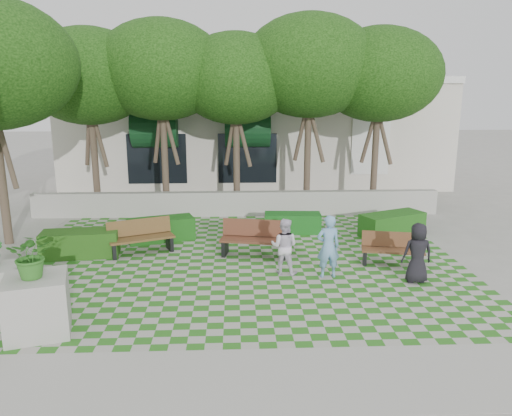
{
  "coord_description": "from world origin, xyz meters",
  "views": [
    {
      "loc": [
        -0.09,
        -11.9,
        4.61
      ],
      "look_at": [
        0.5,
        1.5,
        1.4
      ],
      "focal_mm": 35.0,
      "sensor_mm": 36.0,
      "label": 1
    }
  ],
  "objects_px": {
    "person_blue": "(328,246)",
    "hedge_east": "(392,224)",
    "hedge_west": "(80,244)",
    "person_white": "(284,246)",
    "bench_mid": "(255,239)",
    "hedge_midright": "(293,223)",
    "planter_front": "(36,293)",
    "bench_west": "(141,237)",
    "hedge_midleft": "(161,229)",
    "bench_east": "(393,250)",
    "person_dark": "(417,253)"
  },
  "relations": [
    {
      "from": "person_white",
      "to": "hedge_west",
      "type": "bearing_deg",
      "value": 3.04
    },
    {
      "from": "bench_mid",
      "to": "hedge_midright",
      "type": "bearing_deg",
      "value": 71.02
    },
    {
      "from": "person_dark",
      "to": "hedge_east",
      "type": "bearing_deg",
      "value": -99.62
    },
    {
      "from": "bench_west",
      "to": "hedge_midleft",
      "type": "relative_size",
      "value": 0.96
    },
    {
      "from": "bench_east",
      "to": "hedge_east",
      "type": "distance_m",
      "value": 2.79
    },
    {
      "from": "hedge_midright",
      "to": "person_white",
      "type": "height_order",
      "value": "person_white"
    },
    {
      "from": "hedge_midright",
      "to": "person_blue",
      "type": "bearing_deg",
      "value": -84.19
    },
    {
      "from": "bench_mid",
      "to": "person_white",
      "type": "xyz_separation_m",
      "value": [
        0.68,
        -1.43,
        0.24
      ]
    },
    {
      "from": "hedge_west",
      "to": "person_white",
      "type": "distance_m",
      "value": 5.84
    },
    {
      "from": "hedge_west",
      "to": "person_white",
      "type": "relative_size",
      "value": 1.45
    },
    {
      "from": "hedge_midright",
      "to": "hedge_midleft",
      "type": "height_order",
      "value": "hedge_midleft"
    },
    {
      "from": "bench_mid",
      "to": "person_white",
      "type": "relative_size",
      "value": 1.38
    },
    {
      "from": "planter_front",
      "to": "person_dark",
      "type": "bearing_deg",
      "value": 15.38
    },
    {
      "from": "hedge_midleft",
      "to": "hedge_midright",
      "type": "bearing_deg",
      "value": 9.49
    },
    {
      "from": "person_white",
      "to": "person_dark",
      "type": "bearing_deg",
      "value": -173.99
    },
    {
      "from": "bench_west",
      "to": "hedge_east",
      "type": "height_order",
      "value": "bench_west"
    },
    {
      "from": "hedge_midright",
      "to": "hedge_west",
      "type": "xyz_separation_m",
      "value": [
        -6.26,
        -2.15,
        0.05
      ]
    },
    {
      "from": "bench_mid",
      "to": "hedge_midleft",
      "type": "xyz_separation_m",
      "value": [
        -2.87,
        1.61,
        -0.13
      ]
    },
    {
      "from": "hedge_east",
      "to": "hedge_midleft",
      "type": "relative_size",
      "value": 1.05
    },
    {
      "from": "hedge_midleft",
      "to": "bench_west",
      "type": "bearing_deg",
      "value": -107.63
    },
    {
      "from": "person_blue",
      "to": "bench_west",
      "type": "bearing_deg",
      "value": -27.94
    },
    {
      "from": "hedge_midleft",
      "to": "hedge_west",
      "type": "distance_m",
      "value": 2.51
    },
    {
      "from": "planter_front",
      "to": "hedge_west",
      "type": "bearing_deg",
      "value": 96.84
    },
    {
      "from": "hedge_west",
      "to": "person_blue",
      "type": "height_order",
      "value": "person_blue"
    },
    {
      "from": "hedge_west",
      "to": "planter_front",
      "type": "distance_m",
      "value": 4.64
    },
    {
      "from": "hedge_east",
      "to": "person_white",
      "type": "height_order",
      "value": "person_white"
    },
    {
      "from": "bench_mid",
      "to": "person_blue",
      "type": "bearing_deg",
      "value": -33.67
    },
    {
      "from": "bench_west",
      "to": "hedge_midleft",
      "type": "xyz_separation_m",
      "value": [
        0.39,
        1.24,
        -0.11
      ]
    },
    {
      "from": "hedge_midleft",
      "to": "person_dark",
      "type": "bearing_deg",
      "value": -29.28
    },
    {
      "from": "hedge_midright",
      "to": "hedge_midleft",
      "type": "distance_m",
      "value": 4.26
    },
    {
      "from": "person_blue",
      "to": "person_white",
      "type": "xyz_separation_m",
      "value": [
        -1.07,
        0.3,
        -0.08
      ]
    },
    {
      "from": "bench_east",
      "to": "person_white",
      "type": "xyz_separation_m",
      "value": [
        -2.98,
        -0.55,
        0.31
      ]
    },
    {
      "from": "person_white",
      "to": "hedge_midleft",
      "type": "bearing_deg",
      "value": -21.63
    },
    {
      "from": "person_blue",
      "to": "hedge_midright",
      "type": "bearing_deg",
      "value": -89.3
    },
    {
      "from": "person_blue",
      "to": "bench_mid",
      "type": "bearing_deg",
      "value": -49.9
    },
    {
      "from": "person_blue",
      "to": "hedge_east",
      "type": "bearing_deg",
      "value": -133.01
    },
    {
      "from": "bench_east",
      "to": "bench_mid",
      "type": "bearing_deg",
      "value": 178.66
    },
    {
      "from": "hedge_east",
      "to": "planter_front",
      "type": "xyz_separation_m",
      "value": [
        -8.86,
        -6.21,
        0.45
      ]
    },
    {
      "from": "person_white",
      "to": "bench_west",
      "type": "bearing_deg",
      "value": -5.65
    },
    {
      "from": "bench_west",
      "to": "bench_east",
      "type": "bearing_deg",
      "value": -33.42
    },
    {
      "from": "hedge_east",
      "to": "hedge_midright",
      "type": "xyz_separation_m",
      "value": [
        -3.15,
        0.52,
        -0.05
      ]
    },
    {
      "from": "hedge_west",
      "to": "person_white",
      "type": "bearing_deg",
      "value": -15.9
    },
    {
      "from": "hedge_midright",
      "to": "bench_mid",
      "type": "bearing_deg",
      "value": -120.08
    },
    {
      "from": "bench_east",
      "to": "person_dark",
      "type": "distance_m",
      "value": 1.33
    },
    {
      "from": "hedge_east",
      "to": "planter_front",
      "type": "bearing_deg",
      "value": -144.99
    },
    {
      "from": "planter_front",
      "to": "person_blue",
      "type": "distance_m",
      "value": 6.68
    },
    {
      "from": "planter_front",
      "to": "person_blue",
      "type": "bearing_deg",
      "value": 23.69
    },
    {
      "from": "bench_east",
      "to": "person_blue",
      "type": "relative_size",
      "value": 1.07
    },
    {
      "from": "bench_east",
      "to": "hedge_midright",
      "type": "height_order",
      "value": "bench_east"
    },
    {
      "from": "hedge_midleft",
      "to": "planter_front",
      "type": "xyz_separation_m",
      "value": [
        -1.5,
        -6.03,
        0.47
      ]
    }
  ]
}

